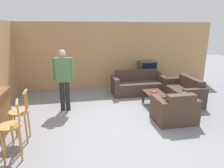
{
  "coord_description": "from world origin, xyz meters",
  "views": [
    {
      "loc": [
        -1.12,
        -4.37,
        2.36
      ],
      "look_at": [
        -0.09,
        0.92,
        0.85
      ],
      "focal_mm": 32.0,
      "sensor_mm": 36.0,
      "label": 1
    }
  ],
  "objects_px": {
    "couch_far": "(138,85)",
    "loveseat_right": "(184,93)",
    "bar_chair_mid": "(20,115)",
    "person_by_window": "(64,77)",
    "tv": "(147,67)",
    "armchair_near": "(175,110)",
    "tv_unit": "(146,79)",
    "book_on_table": "(154,92)",
    "coffee_table": "(155,95)",
    "bar_chair_near": "(11,130)"
  },
  "relations": [
    {
      "from": "couch_far",
      "to": "loveseat_right",
      "type": "height_order",
      "value": "couch_far"
    },
    {
      "from": "bar_chair_mid",
      "to": "person_by_window",
      "type": "distance_m",
      "value": 1.81
    },
    {
      "from": "tv",
      "to": "loveseat_right",
      "type": "bearing_deg",
      "value": -73.49
    },
    {
      "from": "armchair_near",
      "to": "tv_unit",
      "type": "bearing_deg",
      "value": 82.38
    },
    {
      "from": "bar_chair_mid",
      "to": "tv",
      "type": "bearing_deg",
      "value": 39.94
    },
    {
      "from": "book_on_table",
      "to": "person_by_window",
      "type": "bearing_deg",
      "value": 177.24
    },
    {
      "from": "couch_far",
      "to": "person_by_window",
      "type": "relative_size",
      "value": 1.07
    },
    {
      "from": "tv",
      "to": "person_by_window",
      "type": "distance_m",
      "value": 3.77
    },
    {
      "from": "coffee_table",
      "to": "tv_unit",
      "type": "bearing_deg",
      "value": 76.53
    },
    {
      "from": "bar_chair_near",
      "to": "person_by_window",
      "type": "distance_m",
      "value": 2.37
    },
    {
      "from": "bar_chair_mid",
      "to": "armchair_near",
      "type": "distance_m",
      "value": 3.69
    },
    {
      "from": "coffee_table",
      "to": "tv",
      "type": "relative_size",
      "value": 1.3
    },
    {
      "from": "person_by_window",
      "to": "coffee_table",
      "type": "bearing_deg",
      "value": -3.69
    },
    {
      "from": "tv",
      "to": "person_by_window",
      "type": "bearing_deg",
      "value": -149.42
    },
    {
      "from": "bar_chair_near",
      "to": "armchair_near",
      "type": "bearing_deg",
      "value": 12.9
    },
    {
      "from": "bar_chair_near",
      "to": "bar_chair_mid",
      "type": "distance_m",
      "value": 0.64
    },
    {
      "from": "bar_chair_near",
      "to": "loveseat_right",
      "type": "bearing_deg",
      "value": 24.61
    },
    {
      "from": "coffee_table",
      "to": "book_on_table",
      "type": "distance_m",
      "value": 0.1
    },
    {
      "from": "armchair_near",
      "to": "tv_unit",
      "type": "xyz_separation_m",
      "value": [
        0.43,
        3.24,
        -0.01
      ]
    },
    {
      "from": "tv",
      "to": "armchair_near",
      "type": "bearing_deg",
      "value": -97.62
    },
    {
      "from": "bar_chair_mid",
      "to": "couch_far",
      "type": "distance_m",
      "value": 4.37
    },
    {
      "from": "couch_far",
      "to": "loveseat_right",
      "type": "relative_size",
      "value": 1.27
    },
    {
      "from": "bar_chair_near",
      "to": "tv",
      "type": "bearing_deg",
      "value": 44.79
    },
    {
      "from": "armchair_near",
      "to": "person_by_window",
      "type": "relative_size",
      "value": 0.58
    },
    {
      "from": "loveseat_right",
      "to": "book_on_table",
      "type": "relative_size",
      "value": 6.54
    },
    {
      "from": "person_by_window",
      "to": "tv_unit",
      "type": "bearing_deg",
      "value": 30.62
    },
    {
      "from": "loveseat_right",
      "to": "coffee_table",
      "type": "height_order",
      "value": "loveseat_right"
    },
    {
      "from": "bar_chair_near",
      "to": "bar_chair_mid",
      "type": "relative_size",
      "value": 1.0
    },
    {
      "from": "couch_far",
      "to": "book_on_table",
      "type": "xyz_separation_m",
      "value": [
        0.12,
        -1.24,
        0.13
      ]
    },
    {
      "from": "bar_chair_near",
      "to": "tv_unit",
      "type": "height_order",
      "value": "bar_chair_near"
    },
    {
      "from": "coffee_table",
      "to": "tv_unit",
      "type": "distance_m",
      "value": 2.15
    },
    {
      "from": "armchair_near",
      "to": "coffee_table",
      "type": "height_order",
      "value": "armchair_near"
    },
    {
      "from": "bar_chair_mid",
      "to": "coffee_table",
      "type": "xyz_separation_m",
      "value": [
        3.61,
        1.35,
        -0.24
      ]
    },
    {
      "from": "loveseat_right",
      "to": "bar_chair_near",
      "type": "bearing_deg",
      "value": -155.39
    },
    {
      "from": "person_by_window",
      "to": "book_on_table",
      "type": "bearing_deg",
      "value": -2.76
    },
    {
      "from": "bar_chair_near",
      "to": "book_on_table",
      "type": "relative_size",
      "value": 4.85
    },
    {
      "from": "person_by_window",
      "to": "loveseat_right",
      "type": "bearing_deg",
      "value": -0.31
    },
    {
      "from": "bar_chair_mid",
      "to": "tv",
      "type": "distance_m",
      "value": 5.37
    },
    {
      "from": "bar_chair_mid",
      "to": "loveseat_right",
      "type": "height_order",
      "value": "bar_chair_mid"
    },
    {
      "from": "couch_far",
      "to": "coffee_table",
      "type": "xyz_separation_m",
      "value": [
        0.14,
        -1.29,
        0.04
      ]
    },
    {
      "from": "bar_chair_near",
      "to": "loveseat_right",
      "type": "xyz_separation_m",
      "value": [
        4.69,
        2.15,
        -0.28
      ]
    },
    {
      "from": "bar_chair_mid",
      "to": "tv",
      "type": "height_order",
      "value": "bar_chair_mid"
    },
    {
      "from": "bar_chair_mid",
      "to": "book_on_table",
      "type": "xyz_separation_m",
      "value": [
        3.59,
        1.4,
        -0.15
      ]
    },
    {
      "from": "bar_chair_mid",
      "to": "coffee_table",
      "type": "distance_m",
      "value": 3.86
    },
    {
      "from": "bar_chair_mid",
      "to": "book_on_table",
      "type": "bearing_deg",
      "value": 21.23
    },
    {
      "from": "bar_chair_near",
      "to": "couch_far",
      "type": "xyz_separation_m",
      "value": [
        3.47,
        3.28,
        -0.28
      ]
    },
    {
      "from": "armchair_near",
      "to": "tv",
      "type": "height_order",
      "value": "tv"
    },
    {
      "from": "bar_chair_mid",
      "to": "couch_far",
      "type": "bearing_deg",
      "value": 37.25
    },
    {
      "from": "bar_chair_near",
      "to": "coffee_table",
      "type": "height_order",
      "value": "bar_chair_near"
    },
    {
      "from": "loveseat_right",
      "to": "person_by_window",
      "type": "bearing_deg",
      "value": 179.69
    }
  ]
}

